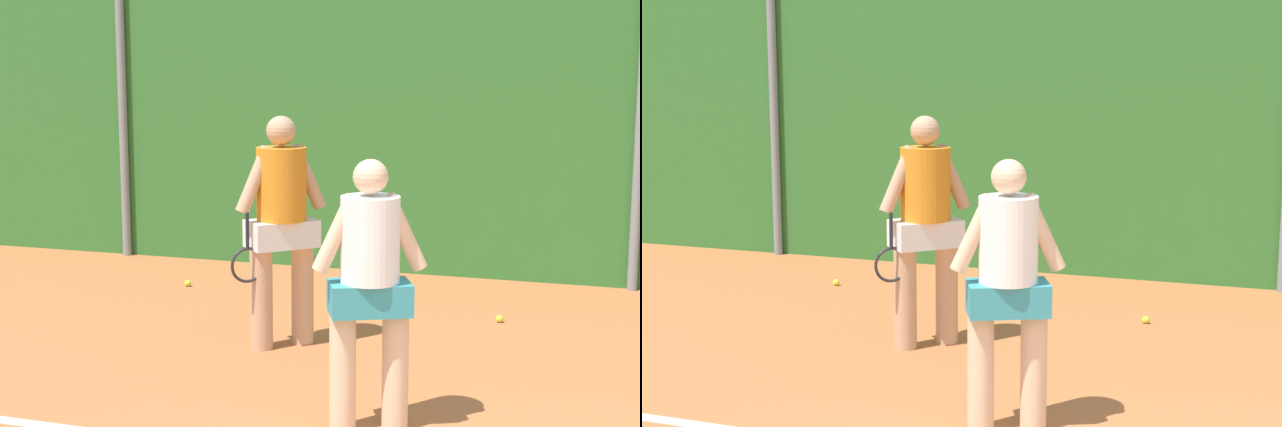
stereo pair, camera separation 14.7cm
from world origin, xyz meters
TOP-DOWN VIEW (x-y plane):
  - hedge_fence_backdrop at (0.00, 6.32)m, footprint 19.65×0.25m
  - fence_post_left at (-5.67, 6.15)m, footprint 0.10×0.10m
  - player_foreground_near at (-1.58, 1.84)m, footprint 0.66×0.47m
  - player_midcourt at (-2.70, 3.32)m, footprint 0.61×0.66m
  - tennis_ball_0 at (-2.89, 4.32)m, footprint 0.07×0.07m
  - tennis_ball_4 at (-4.31, 4.94)m, footprint 0.07×0.07m
  - tennis_ball_5 at (-1.11, 4.55)m, footprint 0.07×0.07m

SIDE VIEW (x-z plane):
  - tennis_ball_0 at x=-2.89m, z-range 0.00..0.07m
  - tennis_ball_4 at x=-4.31m, z-range 0.00..0.07m
  - tennis_ball_5 at x=-1.11m, z-range 0.00..0.07m
  - player_foreground_near at x=-1.58m, z-range 0.11..1.80m
  - player_midcourt at x=-2.70m, z-range 0.11..1.96m
  - hedge_fence_backdrop at x=0.00m, z-range 0.00..3.11m
  - fence_post_left at x=-5.67m, z-range 0.00..3.28m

